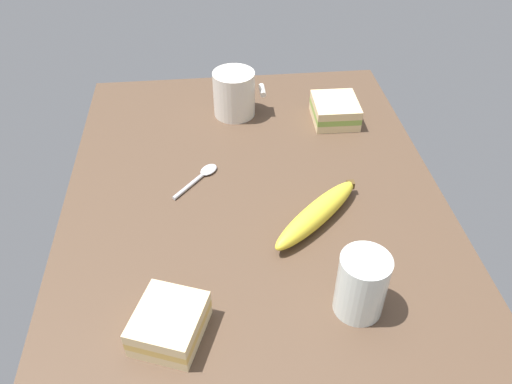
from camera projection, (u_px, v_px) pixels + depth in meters
tabletop at (256, 210)px, 84.87cm from camera, size 90.00×64.00×2.00cm
coffee_mug_black at (234, 93)px, 102.78cm from camera, size 8.47×10.61×9.30cm
sandwich_main at (169, 324)px, 64.16cm from camera, size 11.45×10.92×4.40cm
sandwich_side at (335, 111)px, 102.60cm from camera, size 9.95×9.00×4.40cm
glass_of_milk at (361, 286)px, 65.90cm from camera, size 6.64×6.64×9.51cm
banana at (317, 214)px, 80.02cm from camera, size 16.46×17.37×3.74cm
spoon at (202, 175)px, 89.66cm from camera, size 9.53×8.44×0.80cm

